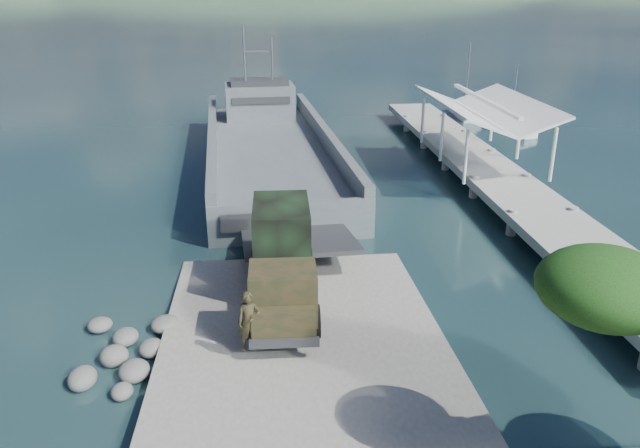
{
  "coord_description": "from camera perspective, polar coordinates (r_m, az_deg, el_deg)",
  "views": [
    {
      "loc": [
        -1.23,
        -18.68,
        12.21
      ],
      "look_at": [
        1.13,
        6.0,
        2.53
      ],
      "focal_mm": 35.0,
      "sensor_mm": 36.0,
      "label": 1
    }
  ],
  "objects": [
    {
      "name": "shoreline_rocks",
      "position": [
        23.27,
        -17.28,
        -11.41
      ],
      "size": [
        3.2,
        5.6,
        0.9
      ],
      "primitive_type": null,
      "color": "#62625F",
      "rests_on": "ground"
    },
    {
      "name": "boat_ramp",
      "position": [
        21.38,
        -1.27,
        -12.7
      ],
      "size": [
        10.0,
        18.0,
        0.5
      ],
      "primitive_type": "cube",
      "color": "gray",
      "rests_on": "ground"
    },
    {
      "name": "ground",
      "position": [
        22.35,
        -1.46,
        -11.8
      ],
      "size": [
        1400.0,
        1400.0,
        0.0
      ],
      "primitive_type": "plane",
      "color": "#162F34",
      "rests_on": "ground"
    },
    {
      "name": "sailboat_far",
      "position": [
        62.45,
        13.12,
        9.86
      ],
      "size": [
        1.96,
        5.93,
        7.14
      ],
      "rotation": [
        0.0,
        0.0,
        -0.04
      ],
      "color": "white",
      "rests_on": "ground"
    },
    {
      "name": "landing_craft",
      "position": [
        43.89,
        -4.6,
        6.19
      ],
      "size": [
        10.03,
        33.13,
        9.72
      ],
      "rotation": [
        0.0,
        0.0,
        0.06
      ],
      "color": "#4E595C",
      "rests_on": "ground"
    },
    {
      "name": "military_truck",
      "position": [
        23.93,
        -3.48,
        -3.27
      ],
      "size": [
        2.7,
        7.72,
        3.55
      ],
      "rotation": [
        0.0,
        0.0,
        -0.03
      ],
      "color": "black",
      "rests_on": "boat_ramp"
    },
    {
      "name": "soldier",
      "position": [
        20.79,
        -6.47,
        -9.75
      ],
      "size": [
        0.8,
        0.57,
        2.06
      ],
      "primitive_type": "imported",
      "rotation": [
        0.0,
        0.0,
        0.11
      ],
      "color": "black",
      "rests_on": "boat_ramp"
    },
    {
      "name": "pier",
      "position": [
        41.44,
        14.89,
        5.77
      ],
      "size": [
        6.4,
        44.0,
        6.1
      ],
      "color": "#A3A199",
      "rests_on": "ground"
    },
    {
      "name": "sailboat_near",
      "position": [
        56.52,
        17.12,
        8.25
      ],
      "size": [
        3.16,
        5.1,
        5.99
      ],
      "rotation": [
        0.0,
        0.0,
        0.38
      ],
      "color": "white",
      "rests_on": "ground"
    }
  ]
}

